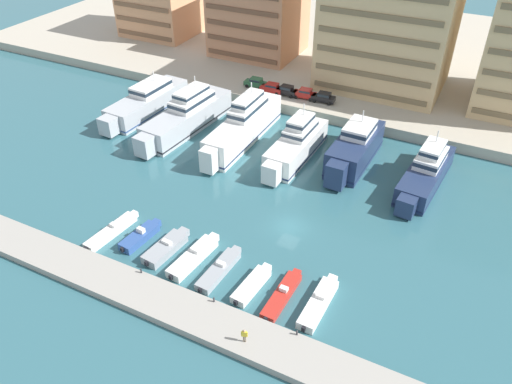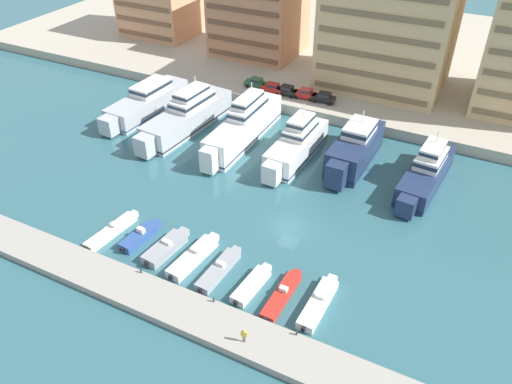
{
  "view_description": "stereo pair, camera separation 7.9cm",
  "coord_description": "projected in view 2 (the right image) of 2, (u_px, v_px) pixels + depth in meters",
  "views": [
    {
      "loc": [
        17.93,
        -45.06,
        40.66
      ],
      "look_at": [
        -5.55,
        1.71,
        2.5
      ],
      "focal_mm": 35.0,
      "sensor_mm": 36.0,
      "label": 1
    },
    {
      "loc": [
        18.0,
        -45.02,
        40.66
      ],
      "look_at": [
        -5.55,
        1.71,
        2.5
      ],
      "focal_mm": 35.0,
      "sensor_mm": 36.0,
      "label": 2
    }
  ],
  "objects": [
    {
      "name": "motorboat_white_far_left",
      "position": [
        112.0,
        231.0,
        61.6
      ],
      "size": [
        2.35,
        8.51,
        1.36
      ],
      "color": "white",
      "rests_on": "ground"
    },
    {
      "name": "car_red_left",
      "position": [
        272.0,
        88.0,
        90.26
      ],
      "size": [
        4.17,
        2.07,
        1.8
      ],
      "color": "red",
      "rests_on": "quay_promenade"
    },
    {
      "name": "car_black_mid_left",
      "position": [
        286.0,
        90.0,
        89.44
      ],
      "size": [
        4.13,
        1.98,
        1.8
      ],
      "color": "black",
      "rests_on": "quay_promenade"
    },
    {
      "name": "yacht_navy_center",
      "position": [
        355.0,
        149.0,
        73.67
      ],
      "size": [
        5.22,
        16.77,
        7.66
      ],
      "color": "navy",
      "rests_on": "ground"
    },
    {
      "name": "apartment_block_mid_left",
      "position": [
        392.0,
        11.0,
        86.15
      ],
      "size": [
        22.16,
        17.72,
        28.8
      ],
      "color": "#E0BC84",
      "rests_on": "quay_promenade"
    },
    {
      "name": "bollard_west",
      "position": [
        141.0,
        270.0,
        55.06
      ],
      "size": [
        0.2,
        0.2,
        0.61
      ],
      "color": "#2D2D33",
      "rests_on": "pier_dock"
    },
    {
      "name": "ground_plane",
      "position": [
        289.0,
        227.0,
        62.99
      ],
      "size": [
        400.0,
        400.0,
        0.0
      ],
      "primitive_type": "plane",
      "color": "#336670"
    },
    {
      "name": "motorboat_white_center_right",
      "position": [
        252.0,
        285.0,
        54.35
      ],
      "size": [
        2.29,
        6.81,
        0.9
      ],
      "color": "white",
      "rests_on": "ground"
    },
    {
      "name": "pedestrian_near_edge",
      "position": [
        244.0,
        335.0,
        47.22
      ],
      "size": [
        0.63,
        0.36,
        1.7
      ],
      "color": "#7A6B56",
      "rests_on": "pier_dock"
    },
    {
      "name": "bollard_east_mid",
      "position": [
        297.0,
        333.0,
        48.27
      ],
      "size": [
        0.2,
        0.2,
        0.61
      ],
      "color": "#2D2D33",
      "rests_on": "pier_dock"
    },
    {
      "name": "yacht_navy_center_right",
      "position": [
        426.0,
        172.0,
        69.25
      ],
      "size": [
        5.62,
        17.98,
        7.66
      ],
      "color": "navy",
      "rests_on": "ground"
    },
    {
      "name": "yacht_white_center_left",
      "position": [
        296.0,
        144.0,
        75.04
      ],
      "size": [
        4.8,
        17.55,
        8.02
      ],
      "color": "white",
      "rests_on": "ground"
    },
    {
      "name": "car_green_far_left",
      "position": [
        256.0,
        82.0,
        92.18
      ],
      "size": [
        4.16,
        2.03,
        1.8
      ],
      "color": "#2D6642",
      "rests_on": "quay_promenade"
    },
    {
      "name": "quay_promenade",
      "position": [
        406.0,
        56.0,
        107.88
      ],
      "size": [
        180.0,
        70.0,
        1.79
      ],
      "primitive_type": "cube",
      "color": "#BCB29E",
      "rests_on": "ground"
    },
    {
      "name": "yacht_silver_far_left",
      "position": [
        147.0,
        102.0,
        87.24
      ],
      "size": [
        5.86,
        20.51,
        6.8
      ],
      "color": "silver",
      "rests_on": "ground"
    },
    {
      "name": "motorboat_blue_left",
      "position": [
        140.0,
        236.0,
        60.77
      ],
      "size": [
        2.3,
        6.56,
        1.61
      ],
      "color": "#33569E",
      "rests_on": "ground"
    },
    {
      "name": "apartment_block_left",
      "position": [
        259.0,
        15.0,
        102.87
      ],
      "size": [
        17.38,
        15.27,
        17.61
      ],
      "color": "tan",
      "rests_on": "quay_promenade"
    },
    {
      "name": "yacht_white_mid_left",
      "position": [
        244.0,
        126.0,
        78.88
      ],
      "size": [
        4.11,
        22.29,
        8.89
      ],
      "color": "white",
      "rests_on": "ground"
    },
    {
      "name": "yacht_silver_left",
      "position": [
        187.0,
        116.0,
        82.22
      ],
      "size": [
        6.44,
        22.29,
        8.32
      ],
      "color": "silver",
      "rests_on": "ground"
    },
    {
      "name": "pier_dock",
      "position": [
        218.0,
        325.0,
        49.92
      ],
      "size": [
        120.0,
        4.82,
        0.89
      ],
      "primitive_type": "cube",
      "color": "#A8A399",
      "rests_on": "ground"
    },
    {
      "name": "motorboat_grey_mid_left",
      "position": [
        166.0,
        247.0,
        59.06
      ],
      "size": [
        2.78,
        7.28,
        1.45
      ],
      "color": "#9EA3A8",
      "rests_on": "ground"
    },
    {
      "name": "bollard_west_mid",
      "position": [
        214.0,
        299.0,
        51.66
      ],
      "size": [
        0.2,
        0.2,
        0.61
      ],
      "color": "#2D2D33",
      "rests_on": "pier_dock"
    },
    {
      "name": "motorboat_red_mid_right",
      "position": [
        282.0,
        295.0,
        53.21
      ],
      "size": [
        1.82,
        8.09,
        1.24
      ],
      "color": "red",
      "rests_on": "ground"
    },
    {
      "name": "car_black_center",
      "position": [
        324.0,
        97.0,
        87.09
      ],
      "size": [
        4.18,
        2.08,
        1.8
      ],
      "color": "black",
      "rests_on": "quay_promenade"
    },
    {
      "name": "car_red_center_left",
      "position": [
        305.0,
        93.0,
        88.37
      ],
      "size": [
        4.2,
        2.12,
        1.8
      ],
      "color": "red",
      "rests_on": "quay_promenade"
    },
    {
      "name": "motorboat_white_center_left",
      "position": [
        194.0,
        257.0,
        57.82
      ],
      "size": [
        2.67,
        8.58,
        1.49
      ],
      "color": "white",
      "rests_on": "ground"
    },
    {
      "name": "motorboat_grey_center",
      "position": [
        219.0,
        269.0,
        56.26
      ],
      "size": [
        2.14,
        8.0,
        1.28
      ],
      "color": "#9EA3A8",
      "rests_on": "ground"
    },
    {
      "name": "motorboat_white_right",
      "position": [
        319.0,
        303.0,
        52.2
      ],
      "size": [
        2.06,
        8.36,
        1.38
      ],
      "color": "white",
      "rests_on": "ground"
    }
  ]
}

